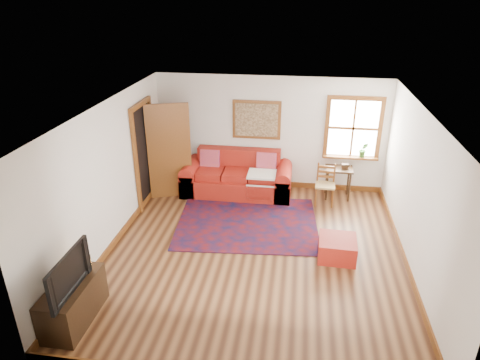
% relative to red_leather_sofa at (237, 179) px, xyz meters
% --- Properties ---
extents(ground, '(5.50, 5.50, 0.00)m').
position_rel_red_leather_sofa_xyz_m(ground, '(0.66, -2.29, -0.31)').
color(ground, '#3E2010').
rests_on(ground, ground).
extents(room_envelope, '(5.04, 5.54, 2.52)m').
position_rel_red_leather_sofa_xyz_m(room_envelope, '(0.66, -2.28, 1.34)').
color(room_envelope, silver).
rests_on(room_envelope, ground).
extents(window, '(1.18, 0.20, 1.38)m').
position_rel_red_leather_sofa_xyz_m(window, '(2.44, 0.41, 1.01)').
color(window, white).
rests_on(window, ground).
extents(doorway, '(0.89, 1.08, 2.14)m').
position_rel_red_leather_sofa_xyz_m(doorway, '(-1.55, -0.51, 0.76)').
color(doorway, black).
rests_on(doorway, ground).
extents(framed_artwork, '(1.05, 0.07, 0.85)m').
position_rel_red_leather_sofa_xyz_m(framed_artwork, '(0.36, 0.42, 1.24)').
color(framed_artwork, brown).
rests_on(framed_artwork, ground).
extents(persian_rug, '(2.82, 2.34, 0.02)m').
position_rel_red_leather_sofa_xyz_m(persian_rug, '(0.40, -1.34, -0.30)').
color(persian_rug, '#530B0E').
rests_on(persian_rug, ground).
extents(red_leather_sofa, '(2.36, 0.98, 0.92)m').
position_rel_red_leather_sofa_xyz_m(red_leather_sofa, '(0.00, 0.00, 0.00)').
color(red_leather_sofa, maroon).
rests_on(red_leather_sofa, ground).
extents(red_ottoman, '(0.64, 0.64, 0.35)m').
position_rel_red_leather_sofa_xyz_m(red_ottoman, '(2.04, -2.25, -0.13)').
color(red_ottoman, maroon).
rests_on(red_ottoman, ground).
extents(side_table, '(0.56, 0.42, 0.68)m').
position_rel_red_leather_sofa_xyz_m(side_table, '(2.17, 0.06, 0.25)').
color(side_table, '#301E10').
rests_on(side_table, ground).
extents(ladder_back_chair, '(0.42, 0.40, 0.85)m').
position_rel_red_leather_sofa_xyz_m(ladder_back_chair, '(1.89, -0.24, 0.15)').
color(ladder_back_chair, tan).
rests_on(ladder_back_chair, ground).
extents(media_cabinet, '(0.48, 1.07, 0.59)m').
position_rel_red_leather_sofa_xyz_m(media_cabinet, '(-1.59, -4.29, -0.01)').
color(media_cabinet, '#301E10').
rests_on(media_cabinet, ground).
extents(television, '(0.13, 0.97, 0.56)m').
position_rel_red_leather_sofa_xyz_m(television, '(-1.57, -4.41, 0.56)').
color(television, black).
rests_on(television, media_cabinet).
extents(candle_hurricane, '(0.12, 0.12, 0.18)m').
position_rel_red_leather_sofa_xyz_m(candle_hurricane, '(-1.54, -3.88, 0.37)').
color(candle_hurricane, silver).
rests_on(candle_hurricane, media_cabinet).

